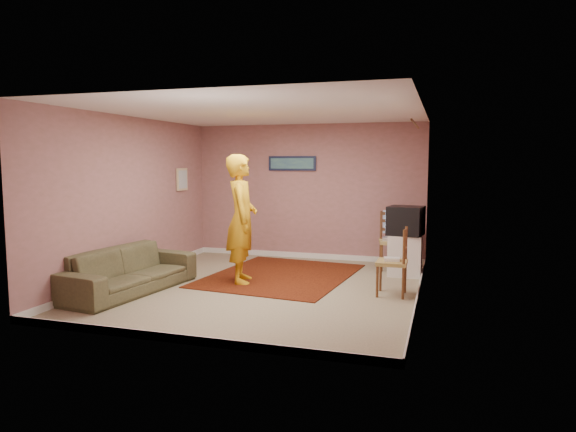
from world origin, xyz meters
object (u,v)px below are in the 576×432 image
(chair_a, at_px, (393,235))
(sofa, at_px, (129,270))
(tv_cabinet, at_px, (405,255))
(chair_b, at_px, (392,254))
(crt_tv, at_px, (405,221))
(person, at_px, (242,219))

(chair_a, relative_size, sofa, 0.25)
(tv_cabinet, bearing_deg, chair_b, -93.52)
(chair_b, bearing_deg, chair_a, -174.83)
(crt_tv, bearing_deg, person, -143.13)
(tv_cabinet, bearing_deg, person, -152.50)
(tv_cabinet, height_order, chair_b, chair_b)
(sofa, bearing_deg, person, -44.79)
(tv_cabinet, relative_size, person, 0.34)
(tv_cabinet, xyz_separation_m, sofa, (-3.75, -2.29, -0.02))
(sofa, distance_m, person, 1.83)
(crt_tv, distance_m, chair_b, 1.39)
(tv_cabinet, bearing_deg, chair_a, 120.83)
(chair_b, xyz_separation_m, sofa, (-3.67, -0.94, -0.27))
(chair_b, distance_m, sofa, 3.80)
(person, bearing_deg, sofa, 108.26)
(chair_a, bearing_deg, sofa, -152.44)
(crt_tv, bearing_deg, sofa, -139.28)
(chair_a, distance_m, chair_b, 1.76)
(chair_b, distance_m, person, 2.36)
(tv_cabinet, relative_size, chair_a, 1.23)
(tv_cabinet, bearing_deg, crt_tv, 170.71)
(tv_cabinet, xyz_separation_m, chair_b, (-0.08, -1.35, 0.25))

